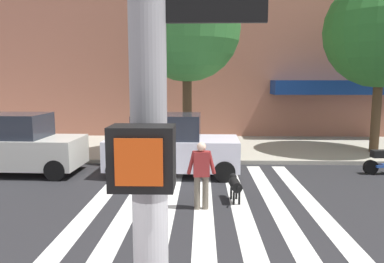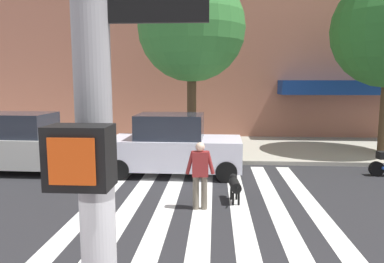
{
  "view_description": "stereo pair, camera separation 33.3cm",
  "coord_description": "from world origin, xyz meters",
  "px_view_note": "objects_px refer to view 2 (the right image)",
  "views": [
    {
      "loc": [
        0.26,
        -2.15,
        3.08
      ],
      "look_at": [
        -0.0,
        7.16,
        1.78
      ],
      "focal_mm": 34.09,
      "sensor_mm": 36.0,
      "label": 1
    },
    {
      "loc": [
        0.59,
        -2.14,
        3.08
      ],
      "look_at": [
        -0.0,
        7.16,
        1.78
      ],
      "focal_mm": 34.09,
      "sensor_mm": 36.0,
      "label": 2
    }
  ],
  "objects_px": {
    "dog_on_leash": "(235,185)",
    "parked_car_behind_first": "(174,146)",
    "street_tree_nearest": "(192,28)",
    "pedestrian_dog_walker": "(200,172)",
    "parked_car_near_curb": "(18,144)"
  },
  "relations": [
    {
      "from": "street_tree_nearest",
      "to": "pedestrian_dog_walker",
      "type": "bearing_deg",
      "value": -84.29
    },
    {
      "from": "parked_car_behind_first",
      "to": "dog_on_leash",
      "type": "xyz_separation_m",
      "value": [
        1.85,
        -2.69,
        -0.5
      ]
    },
    {
      "from": "parked_car_near_curb",
      "to": "pedestrian_dog_walker",
      "type": "distance_m",
      "value": 7.13
    },
    {
      "from": "street_tree_nearest",
      "to": "pedestrian_dog_walker",
      "type": "distance_m",
      "value": 7.12
    },
    {
      "from": "dog_on_leash",
      "to": "parked_car_behind_first",
      "type": "bearing_deg",
      "value": 124.61
    },
    {
      "from": "parked_car_near_curb",
      "to": "pedestrian_dog_walker",
      "type": "relative_size",
      "value": 2.75
    },
    {
      "from": "parked_car_near_curb",
      "to": "street_tree_nearest",
      "type": "distance_m",
      "value": 7.48
    },
    {
      "from": "parked_car_behind_first",
      "to": "pedestrian_dog_walker",
      "type": "distance_m",
      "value": 3.43
    },
    {
      "from": "street_tree_nearest",
      "to": "pedestrian_dog_walker",
      "type": "relative_size",
      "value": 4.26
    },
    {
      "from": "pedestrian_dog_walker",
      "to": "dog_on_leash",
      "type": "distance_m",
      "value": 1.16
    },
    {
      "from": "dog_on_leash",
      "to": "pedestrian_dog_walker",
      "type": "bearing_deg",
      "value": -145.11
    },
    {
      "from": "parked_car_behind_first",
      "to": "street_tree_nearest",
      "type": "bearing_deg",
      "value": 80.49
    },
    {
      "from": "parked_car_behind_first",
      "to": "pedestrian_dog_walker",
      "type": "relative_size",
      "value": 2.64
    },
    {
      "from": "parked_car_near_curb",
      "to": "parked_car_behind_first",
      "type": "xyz_separation_m",
      "value": [
        5.33,
        -0.0,
        -0.03
      ]
    },
    {
      "from": "parked_car_behind_first",
      "to": "pedestrian_dog_walker",
      "type": "xyz_separation_m",
      "value": [
        0.99,
        -3.29,
        -0.01
      ]
    }
  ]
}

